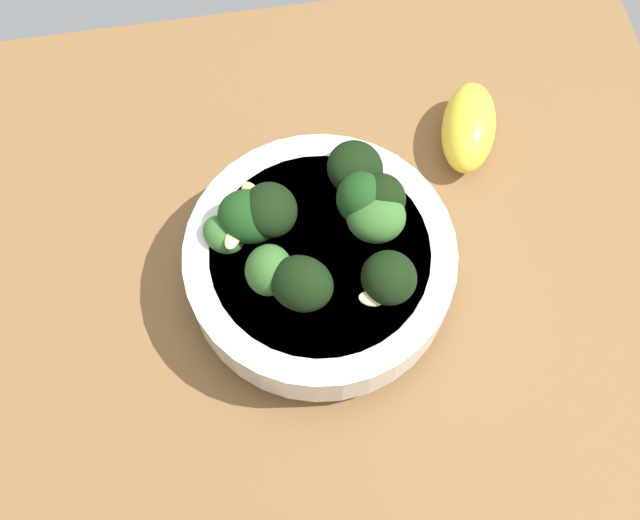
{
  "coord_description": "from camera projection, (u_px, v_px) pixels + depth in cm",
  "views": [
    {
      "loc": [
        1.9,
        16.43,
        55.28
      ],
      "look_at": [
        -1.67,
        -5.85,
        4.0
      ],
      "focal_mm": 44.73,
      "sensor_mm": 36.0,
      "label": 1
    }
  ],
  "objects": [
    {
      "name": "lemon_wedge",
      "position": [
        469.0,
        127.0,
        0.63
      ],
      "size": [
        6.57,
        8.99,
        4.18
      ],
      "primitive_type": "ellipsoid",
      "rotation": [
        0.0,
        0.0,
        1.24
      ],
      "color": "yellow",
      "rests_on": "ground_plane"
    },
    {
      "name": "ground_plane",
      "position": [
        310.0,
        367.0,
        0.59
      ],
      "size": [
        64.71,
        64.71,
        3.97
      ],
      "primitive_type": "cube",
      "color": "brown"
    },
    {
      "name": "bowl_of_broccoli",
      "position": [
        321.0,
        256.0,
        0.56
      ],
      "size": [
        19.04,
        19.04,
        9.72
      ],
      "color": "white",
      "rests_on": "ground_plane"
    }
  ]
}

